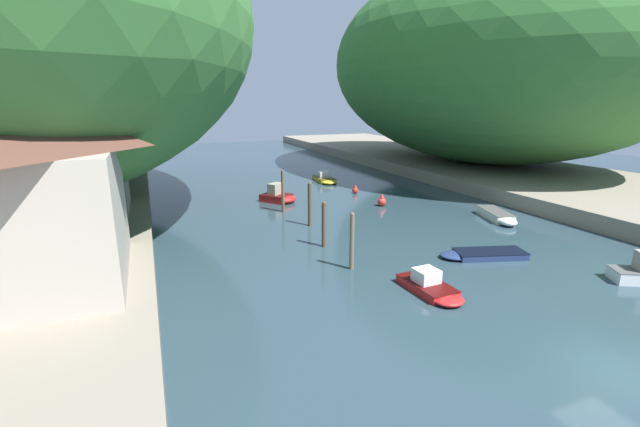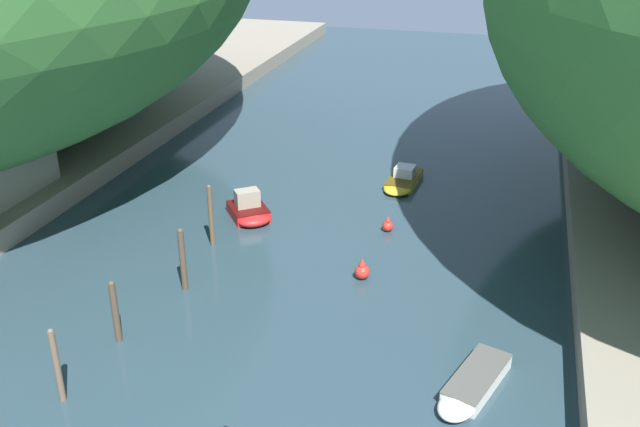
# 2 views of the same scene
# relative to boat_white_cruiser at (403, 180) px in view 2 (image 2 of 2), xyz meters

# --- Properties ---
(water_surface) EXTENTS (130.00, 130.00, 0.00)m
(water_surface) POSITION_rel_boat_white_cruiser_xyz_m (-4.55, -8.27, -0.36)
(water_surface) COLOR #283D47
(water_surface) RESTS_ON ground
(boat_white_cruiser) EXTENTS (2.19, 4.94, 1.19)m
(boat_white_cruiser) POSITION_rel_boat_white_cruiser_xyz_m (0.00, 0.00, 0.00)
(boat_white_cruiser) COLOR gold
(boat_white_cruiser) RESTS_ON water_surface
(boat_near_quay) EXTENTS (3.70, 3.95, 1.77)m
(boat_near_quay) POSITION_rel_boat_white_cruiser_xyz_m (-8.18, -7.97, 0.17)
(boat_near_quay) COLOR red
(boat_near_quay) RESTS_ON water_surface
(boat_mid_channel) EXTENTS (2.96, 5.20, 0.68)m
(boat_mid_channel) POSITION_rel_boat_white_cruiser_xyz_m (6.53, -21.18, -0.03)
(boat_mid_channel) COLOR silver
(boat_mid_channel) RESTS_ON water_surface
(mooring_post_second) EXTENTS (0.26, 0.26, 3.41)m
(mooring_post_second) POSITION_rel_boat_white_cruiser_xyz_m (-9.25, -26.07, 1.35)
(mooring_post_second) COLOR brown
(mooring_post_second) RESTS_ON water_surface
(mooring_post_middle) EXTENTS (0.32, 0.32, 3.13)m
(mooring_post_middle) POSITION_rel_boat_white_cruiser_xyz_m (-9.21, -21.80, 1.21)
(mooring_post_middle) COLOR #4C3D2D
(mooring_post_middle) RESTS_ON water_surface
(mooring_post_fourth) EXTENTS (0.32, 0.32, 3.46)m
(mooring_post_fourth) POSITION_rel_boat_white_cruiser_xyz_m (-8.32, -16.80, 1.38)
(mooring_post_fourth) COLOR #4C3D2D
(mooring_post_fourth) RESTS_ON water_surface
(mooring_post_farthest) EXTENTS (0.28, 0.28, 3.74)m
(mooring_post_farthest) POSITION_rel_boat_white_cruiser_xyz_m (-8.96, -11.85, 1.52)
(mooring_post_farthest) COLOR brown
(mooring_post_farthest) RESTS_ON water_surface
(channel_buoy_near) EXTENTS (0.80, 0.80, 1.20)m
(channel_buoy_near) POSITION_rel_boat_white_cruiser_xyz_m (0.18, -13.25, 0.10)
(channel_buoy_near) COLOR red
(channel_buoy_near) RESTS_ON water_surface
(channel_buoy_far) EXTENTS (0.66, 0.66, 0.98)m
(channel_buoy_far) POSITION_rel_boat_white_cruiser_xyz_m (0.39, -7.31, 0.02)
(channel_buoy_far) COLOR red
(channel_buoy_far) RESTS_ON water_surface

